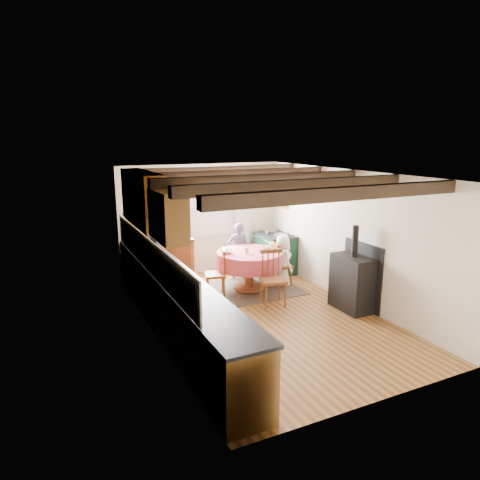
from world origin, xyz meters
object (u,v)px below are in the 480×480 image
chair_near (273,278)px  cup (247,251)px  child_right (282,260)px  child_far (238,251)px  chair_left (215,273)px  cast_iron_stove (353,268)px  dining_table (249,271)px  aga_range (275,253)px  chair_right (282,264)px

chair_near → cup: 0.90m
child_right → cup: (-0.81, -0.01, 0.30)m
child_far → cup: 0.86m
chair_left → cast_iron_stove: cast_iron_stove is taller
dining_table → chair_near: chair_near is taller
cup → aga_range: bearing=37.7°
chair_near → cup: size_ratio=9.42×
chair_left → cast_iron_stove: 2.53m
chair_right → aga_range: 0.93m
aga_range → child_right: (-0.33, -0.87, 0.09)m
dining_table → cast_iron_stove: size_ratio=0.85×
chair_near → child_right: 1.09m
child_right → cup: bearing=89.7°
dining_table → cup: 0.45m
chair_right → child_right: bearing=-164.4°
child_far → child_right: child_far is taller
chair_near → child_right: bearing=63.2°
chair_near → child_far: size_ratio=0.82×
chair_left → chair_near: bearing=59.4°
chair_left → aga_range: 1.99m
child_right → dining_table: bearing=84.6°
chair_left → cast_iron_stove: size_ratio=0.61×
dining_table → cup: cup is taller
dining_table → chair_right: size_ratio=1.44×
dining_table → chair_near: (0.03, -0.89, 0.11)m
child_far → child_right: 1.00m
aga_range → chair_near: bearing=-120.9°
dining_table → chair_right: 0.73m
chair_right → dining_table: bearing=97.4°
chair_left → child_right: bearing=106.9°
dining_table → cup: (-0.09, -0.07, 0.44)m
cast_iron_stove → dining_table: bearing=124.9°
aga_range → cast_iron_stove: (0.11, -2.49, 0.31)m
cast_iron_stove → cup: 2.04m
dining_table → chair_left: size_ratio=1.39×
chair_near → chair_right: 1.10m
aga_range → cast_iron_stove: cast_iron_stove is taller
aga_range → child_far: child_far is taller
chair_left → cast_iron_stove: bearing=66.8°
cup → child_right: bearing=0.8°
chair_left → cup: (0.65, -0.03, 0.36)m
cast_iron_stove → child_far: size_ratio=1.24×
chair_left → cast_iron_stove: (1.91, -1.63, 0.29)m
chair_right → cup: 0.89m
chair_left → child_far: bearing=149.9°
aga_range → cast_iron_stove: bearing=-87.5°
chair_near → dining_table: bearing=104.8°
chair_left → cup: size_ratio=8.72×
chair_left → dining_table: bearing=110.4°
dining_table → cup: size_ratio=12.15×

